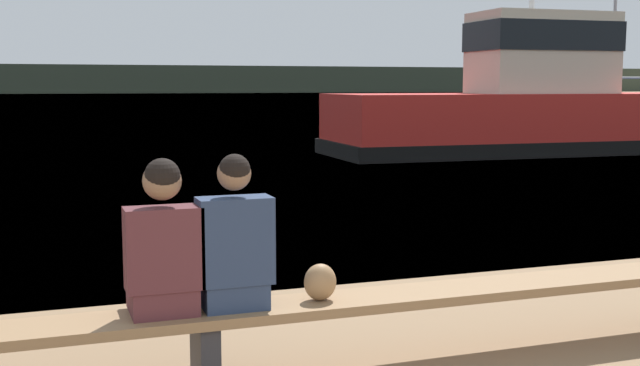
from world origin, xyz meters
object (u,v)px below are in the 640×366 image
(bench_main, at_px, (205,324))
(shopping_bag, at_px, (320,282))
(tugboat_red, at_px, (527,109))
(person_right, at_px, (234,244))
(moored_sailboat, at_px, (620,115))
(person_left, at_px, (163,247))

(bench_main, xyz_separation_m, shopping_bag, (0.74, 0.00, 0.19))
(bench_main, bearing_deg, tugboat_red, 50.19)
(shopping_bag, bearing_deg, bench_main, -179.86)
(person_right, bearing_deg, shopping_bag, -0.51)
(tugboat_red, bearing_deg, moored_sailboat, -49.31)
(bench_main, bearing_deg, shopping_bag, 0.14)
(moored_sailboat, bearing_deg, tugboat_red, 148.11)
(bench_main, xyz_separation_m, person_right, (0.19, 0.01, 0.47))
(shopping_bag, xyz_separation_m, tugboat_red, (10.69, 13.71, 0.57))
(bench_main, xyz_separation_m, person_left, (-0.24, 0.01, 0.48))
(person_right, bearing_deg, bench_main, -177.94)
(shopping_bag, bearing_deg, moored_sailboat, 46.71)
(bench_main, xyz_separation_m, moored_sailboat, (20.63, 21.12, 0.22))
(tugboat_red, xyz_separation_m, moored_sailboat, (9.20, 7.40, -0.55))
(bench_main, xyz_separation_m, tugboat_red, (11.43, 13.71, 0.77))
(person_left, distance_m, moored_sailboat, 29.68)
(person_left, xyz_separation_m, shopping_bag, (0.97, -0.00, -0.29))
(person_right, xyz_separation_m, moored_sailboat, (20.44, 21.11, -0.26))
(person_left, height_order, person_right, person_right)
(person_right, bearing_deg, tugboat_red, 50.65)
(bench_main, relative_size, tugboat_red, 0.77)
(person_left, distance_m, tugboat_red, 18.00)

